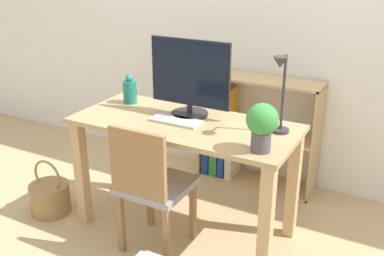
{
  "coord_description": "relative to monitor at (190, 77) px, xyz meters",
  "views": [
    {
      "loc": [
        1.26,
        -2.24,
        1.75
      ],
      "look_at": [
        0.0,
        0.1,
        0.69
      ],
      "focal_mm": 42.0,
      "sensor_mm": 36.0,
      "label": 1
    }
  ],
  "objects": [
    {
      "name": "keyboard",
      "position": [
        -0.01,
        -0.15,
        -0.24
      ],
      "size": [
        0.32,
        0.14,
        0.02
      ],
      "color": "#B2B2B7",
      "rests_on": "desk"
    },
    {
      "name": "desk_lamp",
      "position": [
        0.6,
        -0.06,
        0.03
      ],
      "size": [
        0.1,
        0.19,
        0.46
      ],
      "color": "#2D2D33",
      "rests_on": "desk"
    },
    {
      "name": "potted_plant",
      "position": [
        0.59,
        -0.31,
        -0.1
      ],
      "size": [
        0.17,
        0.17,
        0.26
      ],
      "color": "#4C4C51",
      "rests_on": "desk"
    },
    {
      "name": "bookshelf",
      "position": [
        0.04,
        0.7,
        -0.63
      ],
      "size": [
        0.92,
        0.28,
        0.86
      ],
      "color": "tan",
      "rests_on": "ground_plane"
    },
    {
      "name": "chair",
      "position": [
        -0.03,
        -0.43,
        -0.55
      ],
      "size": [
        0.4,
        0.4,
        0.85
      ],
      "rotation": [
        0.0,
        0.0,
        -0.02
      ],
      "color": "gray",
      "rests_on": "ground_plane"
    },
    {
      "name": "basket",
      "position": [
        -0.91,
        -0.41,
        -0.9
      ],
      "size": [
        0.28,
        0.28,
        0.4
      ],
      "color": "#997547",
      "rests_on": "ground_plane"
    },
    {
      "name": "desk",
      "position": [
        0.03,
        -0.13,
        -0.4
      ],
      "size": [
        1.39,
        0.62,
        0.76
      ],
      "color": "tan",
      "rests_on": "ground_plane"
    },
    {
      "name": "vase",
      "position": [
        -0.47,
        0.02,
        -0.17
      ],
      "size": [
        0.09,
        0.09,
        0.2
      ],
      "color": "#1E7266",
      "rests_on": "desk"
    },
    {
      "name": "ground_plane",
      "position": [
        0.03,
        -0.13,
        -1.02
      ],
      "size": [
        10.0,
        10.0,
        0.0
      ],
      "primitive_type": "plane",
      "color": "tan"
    },
    {
      "name": "wall_back",
      "position": [
        0.03,
        0.88,
        0.28
      ],
      "size": [
        8.0,
        0.05,
        2.6
      ],
      "color": "silver",
      "rests_on": "ground_plane"
    },
    {
      "name": "monitor",
      "position": [
        0.0,
        0.0,
        0.0
      ],
      "size": [
        0.54,
        0.24,
        0.48
      ],
      "color": "#232326",
      "rests_on": "desk"
    }
  ]
}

